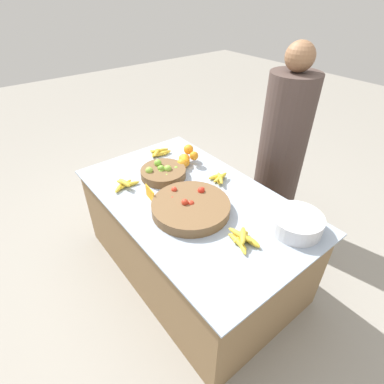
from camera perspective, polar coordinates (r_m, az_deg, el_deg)
ground_plane at (r=2.40m, az=0.00°, el=-13.83°), size 12.00×12.00×0.00m
market_table at (r=2.16m, az=0.00°, el=-8.17°), size 1.60×0.95×0.66m
lime_bowl at (r=2.15m, az=-5.53°, el=3.74°), size 0.32×0.32×0.10m
tomato_basket at (r=1.82m, az=-0.19°, el=-2.86°), size 0.48×0.48×0.10m
orange_pile at (r=2.28m, az=-1.23°, el=6.30°), size 0.16×0.20×0.13m
metal_bowl at (r=1.78m, az=19.24°, el=-5.55°), size 0.29×0.29×0.10m
price_sign at (r=1.93m, az=-7.97°, el=-0.38°), size 0.12×0.02×0.09m
banana_bunch_back_center at (r=2.11m, az=5.19°, el=2.70°), size 0.15×0.14×0.05m
banana_bunch_middle_right at (r=2.43m, az=-6.36°, el=7.51°), size 0.16×0.18×0.06m
banana_bunch_front_center at (r=1.65m, az=9.57°, el=-8.73°), size 0.19×0.14×0.06m
banana_bunch_front_left at (r=2.08m, az=-12.70°, el=1.46°), size 0.13×0.20×0.06m
vendor_person at (r=2.48m, az=16.56°, el=6.88°), size 0.36×0.36×1.50m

